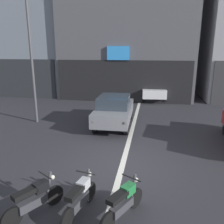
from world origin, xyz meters
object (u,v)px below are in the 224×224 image
car_grey_crossing_near (114,110)px  motorcycle_silver_row_left_mid (80,197)px  car_white_down_street (152,89)px  street_lamp (30,41)px  motorcycle_black_row_leftmost (35,199)px  motorcycle_green_row_centre (123,202)px

car_grey_crossing_near → motorcycle_silver_row_left_mid: bearing=-87.5°
car_white_down_street → street_lamp: street_lamp is taller
car_white_down_street → motorcycle_black_row_leftmost: 14.79m
street_lamp → car_grey_crossing_near: bearing=1.2°
car_grey_crossing_near → car_white_down_street: same height
motorcycle_black_row_leftmost → car_grey_crossing_near: bearing=83.9°
car_grey_crossing_near → motorcycle_green_row_centre: bearing=-78.9°
street_lamp → motorcycle_silver_row_left_mid: street_lamp is taller
street_lamp → motorcycle_green_row_centre: (5.81, -6.90, -3.95)m
street_lamp → motorcycle_black_row_leftmost: street_lamp is taller
car_grey_crossing_near → motorcycle_silver_row_left_mid: size_ratio=2.51×
car_white_down_street → street_lamp: 10.39m
car_white_down_street → motorcycle_black_row_leftmost: bearing=-100.7°
car_grey_crossing_near → street_lamp: bearing=-178.8°
motorcycle_black_row_leftmost → motorcycle_silver_row_left_mid: 1.10m
car_grey_crossing_near → car_white_down_street: bearing=74.9°
street_lamp → motorcycle_black_row_leftmost: bearing=-62.8°
street_lamp → motorcycle_silver_row_left_mid: 9.24m
street_lamp → motorcycle_green_row_centre: street_lamp is taller
car_white_down_street → street_lamp: bearing=-130.9°
car_grey_crossing_near → street_lamp: size_ratio=0.57×
car_white_down_street → motorcycle_black_row_leftmost: car_white_down_street is taller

